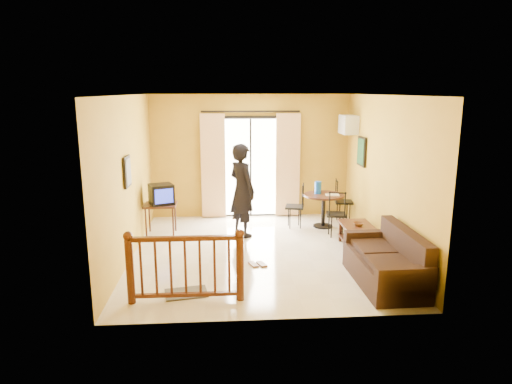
{
  "coord_description": "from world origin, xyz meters",
  "views": [
    {
      "loc": [
        -0.59,
        -7.83,
        2.88
      ],
      "look_at": [
        -0.03,
        0.2,
        1.08
      ],
      "focal_mm": 32.0,
      "sensor_mm": 36.0,
      "label": 1
    }
  ],
  "objects": [
    {
      "name": "sofa",
      "position": [
        1.86,
        -1.5,
        0.32
      ],
      "size": [
        0.86,
        1.78,
        0.85
      ],
      "rotation": [
        0.0,
        0.0,
        0.02
      ],
      "color": "black",
      "rests_on": "ground"
    },
    {
      "name": "dining_table",
      "position": [
        1.5,
        1.49,
        0.56
      ],
      "size": [
        0.86,
        0.86,
        0.72
      ],
      "color": "black",
      "rests_on": "ground"
    },
    {
      "name": "picture_left",
      "position": [
        -2.22,
        -0.2,
        1.55
      ],
      "size": [
        0.05,
        0.42,
        0.52
      ],
      "color": "black",
      "rests_on": "room_shell"
    },
    {
      "name": "sandals",
      "position": [
        -0.06,
        -0.63,
        0.01
      ],
      "size": [
        0.32,
        0.27,
        0.03
      ],
      "color": "brown",
      "rests_on": "ground"
    },
    {
      "name": "balcony_door",
      "position": [
        0.0,
        2.43,
        1.19
      ],
      "size": [
        2.25,
        0.14,
        2.46
      ],
      "color": "black",
      "rests_on": "ground"
    },
    {
      "name": "air_conditioner",
      "position": [
        2.09,
        1.95,
        2.15
      ],
      "size": [
        0.31,
        0.6,
        0.4
      ],
      "color": "white",
      "rests_on": "room_shell"
    },
    {
      "name": "stair_balustrade",
      "position": [
        -1.15,
        -1.9,
        0.56
      ],
      "size": [
        1.63,
        0.13,
        1.04
      ],
      "color": "#471E0F",
      "rests_on": "ground"
    },
    {
      "name": "tv_table",
      "position": [
        -1.9,
        1.2,
        0.56
      ],
      "size": [
        0.64,
        0.53,
        0.64
      ],
      "color": "black",
      "rests_on": "ground"
    },
    {
      "name": "room_shell",
      "position": [
        0.0,
        0.0,
        1.7
      ],
      "size": [
        5.0,
        5.0,
        5.0
      ],
      "color": "white",
      "rests_on": "ground"
    },
    {
      "name": "standing_person",
      "position": [
        -0.25,
        1.03,
        0.93
      ],
      "size": [
        0.76,
        0.81,
        1.87
      ],
      "primitive_type": "imported",
      "rotation": [
        0.0,
        0.0,
        2.18
      ],
      "color": "black",
      "rests_on": "ground"
    },
    {
      "name": "serving_tray",
      "position": [
        1.66,
        1.39,
        0.73
      ],
      "size": [
        0.3,
        0.21,
        0.02
      ],
      "primitive_type": "cube",
      "rotation": [
        0.0,
        0.0,
        -0.09
      ],
      "color": "#EFE2CC",
      "rests_on": "dining_table"
    },
    {
      "name": "botanical_print",
      "position": [
        2.22,
        1.3,
        1.65
      ],
      "size": [
        0.05,
        0.5,
        0.6
      ],
      "color": "black",
      "rests_on": "room_shell"
    },
    {
      "name": "doormat",
      "position": [
        -1.17,
        -1.65,
        0.01
      ],
      "size": [
        0.66,
        0.5,
        0.02
      ],
      "primitive_type": "cube",
      "rotation": [
        0.0,
        0.0,
        0.18
      ],
      "color": "#514B41",
      "rests_on": "ground"
    },
    {
      "name": "ground",
      "position": [
        0.0,
        0.0,
        0.0
      ],
      "size": [
        5.0,
        5.0,
        0.0
      ],
      "primitive_type": "plane",
      "color": "beige",
      "rests_on": "ground"
    },
    {
      "name": "coffee_table",
      "position": [
        1.85,
        0.06,
        0.3
      ],
      "size": [
        0.55,
        1.0,
        0.44
      ],
      "color": "black",
      "rests_on": "ground"
    },
    {
      "name": "dining_chairs",
      "position": [
        1.52,
        1.4,
        0.0
      ],
      "size": [
        1.62,
        1.48,
        0.95
      ],
      "color": "black",
      "rests_on": "ground"
    },
    {
      "name": "bowl",
      "position": [
        1.85,
        0.07,
        0.47
      ],
      "size": [
        0.24,
        0.24,
        0.06
      ],
      "primitive_type": "imported",
      "rotation": [
        0.0,
        0.0,
        0.4
      ],
      "color": "brown",
      "rests_on": "coffee_table"
    },
    {
      "name": "water_jug",
      "position": [
        1.39,
        1.58,
        0.85
      ],
      "size": [
        0.14,
        0.14,
        0.26
      ],
      "primitive_type": "cylinder",
      "color": "blue",
      "rests_on": "dining_table"
    },
    {
      "name": "television",
      "position": [
        -1.87,
        1.2,
        0.84
      ],
      "size": [
        0.57,
        0.54,
        0.4
      ],
      "rotation": [
        0.0,
        0.0,
        0.38
      ],
      "color": "black",
      "rests_on": "tv_table"
    }
  ]
}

